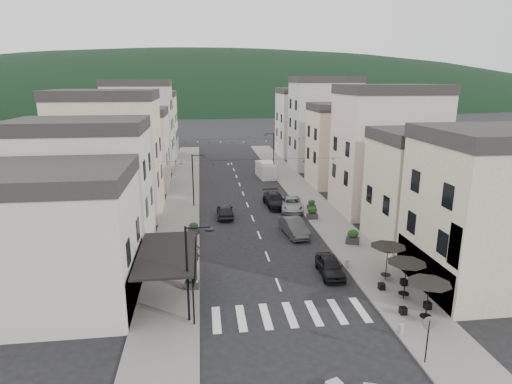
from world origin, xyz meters
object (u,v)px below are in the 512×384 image
parked_car_c (292,204)px  pedestrian_b (190,245)px  parked_car_b (294,227)px  parked_car_e (225,211)px  parked_car_d (275,200)px  pedestrian_a (195,252)px  parked_car_a (330,266)px  delivery_van (266,169)px

parked_car_c → pedestrian_b: size_ratio=2.60×
parked_car_b → parked_car_c: parked_car_b is taller
parked_car_e → pedestrian_b: size_ratio=2.15×
parked_car_d → parked_car_e: (-5.84, -3.24, -0.04)m
parked_car_e → pedestrian_a: 12.16m
parked_car_d → parked_car_a: bearing=-90.4°
pedestrian_b → parked_car_c: bearing=88.6°
parked_car_b → parked_car_e: (-6.00, 6.11, -0.06)m
parked_car_c → parked_car_e: 7.56m
parked_car_a → parked_car_b: parked_car_b is taller
parked_car_e → pedestrian_a: size_ratio=2.10×
parked_car_a → delivery_van: bearing=91.9°
parked_car_c → parked_car_e: parked_car_e is taller
parked_car_b → delivery_van: bearing=80.5°
parked_car_e → parked_car_b: bearing=134.7°
parked_car_b → parked_car_a: bearing=-91.5°
parked_car_d → delivery_van: (1.17, 14.90, 0.44)m
parked_car_b → pedestrian_b: size_ratio=2.42×
parked_car_b → parked_car_e: parked_car_b is taller
parked_car_c → delivery_van: delivery_van is taller
delivery_van → pedestrian_a: (-10.01, -29.92, -0.09)m
parked_car_a → pedestrian_b: (-10.23, 4.45, 0.40)m
parked_car_c → delivery_van: bearing=98.7°
parked_car_b → delivery_van: delivery_van is taller
parked_car_b → delivery_van: (1.00, 24.24, 0.42)m
parked_car_a → parked_car_d: 17.90m
parked_car_d → pedestrian_b: size_ratio=2.68×
delivery_van → parked_car_e: bearing=-115.9°
parked_car_e → pedestrian_b: pedestrian_b is taller
parked_car_a → delivery_van: 32.78m
parked_car_b → pedestrian_a: size_ratio=2.37×
parked_car_d → pedestrian_b: (-9.23, -13.43, 0.34)m
parked_car_c → pedestrian_b: 15.95m
parked_car_d → parked_car_e: parked_car_d is taller
delivery_van → pedestrian_a: size_ratio=2.64×
parked_car_e → delivery_van: 19.45m
parked_car_e → pedestrian_a: (-3.00, -11.78, 0.40)m
parked_car_b → pedestrian_b: 10.24m
parked_car_c → parked_car_d: bearing=140.3°
parked_car_a → parked_car_b: bearing=97.8°
parked_car_a → parked_car_e: bearing=117.2°
parked_car_c → parked_car_e: bearing=-160.7°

